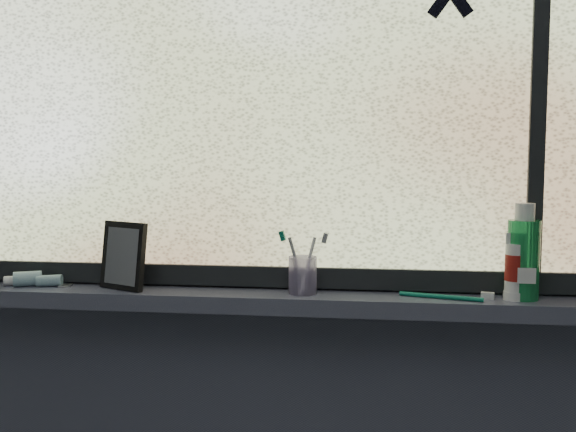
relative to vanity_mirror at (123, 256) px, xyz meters
The scene contains 11 objects.
wall_back 0.41m from the vanity_mirror, 12.40° to the left, with size 3.00×0.01×2.50m, color #9EA3A8.
windowsill 0.38m from the vanity_mirror, ahead, with size 1.62×0.14×0.04m, color #46485D.
window_pane 0.57m from the vanity_mirror, ahead, with size 1.50×0.01×1.00m, color silver.
frame_bottom 0.38m from the vanity_mirror, ahead, with size 1.60×0.03×0.05m, color black.
frame_mullion 1.06m from the vanity_mirror, ahead, with size 0.04×0.03×1.00m, color black.
vanity_mirror is the anchor object (origin of this frame).
toothpaste_tube 0.24m from the vanity_mirror, behind, with size 0.21×0.04×0.04m, color silver, non-canonical shape.
toothbrush_cup 0.44m from the vanity_mirror, ahead, with size 0.07×0.07×0.09m, color #B8A7DD.
toothbrush_lying 0.76m from the vanity_mirror, ahead, with size 0.23×0.02×0.02m, color #0C7156, non-canonical shape.
mouthwash_bottle 0.94m from the vanity_mirror, ahead, with size 0.07×0.07×0.18m, color green.
cream_tube 0.92m from the vanity_mirror, ahead, with size 0.04×0.04×0.11m, color silver.
Camera 1 is at (0.22, -0.26, 1.34)m, focal length 40.00 mm.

